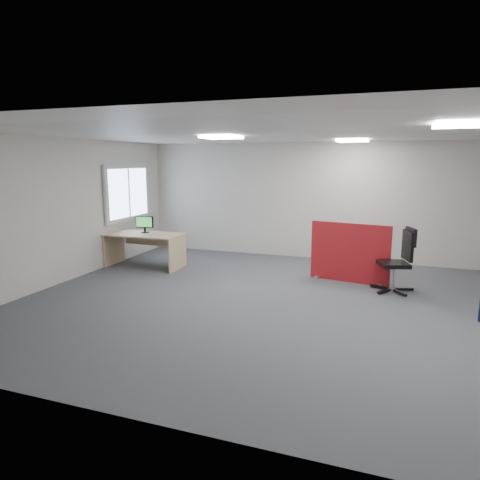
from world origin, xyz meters
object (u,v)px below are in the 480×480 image
(red_divider, at_px, (349,253))
(office_chair, at_px, (400,256))
(monitor_second, at_px, (145,224))
(second_desk, at_px, (146,241))

(red_divider, distance_m, office_chair, 0.96)
(office_chair, bearing_deg, monitor_second, 158.89)
(second_desk, bearing_deg, red_divider, 2.92)
(red_divider, distance_m, monitor_second, 4.38)
(red_divider, bearing_deg, office_chair, -10.61)
(second_desk, bearing_deg, monitor_second, 125.97)
(red_divider, xyz_separation_m, monitor_second, (-4.36, -0.13, 0.38))
(red_divider, height_order, second_desk, red_divider)
(second_desk, xyz_separation_m, office_chair, (5.19, -0.12, 0.08))
(monitor_second, bearing_deg, second_desk, -62.73)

